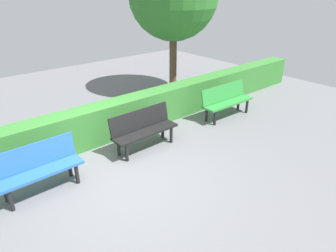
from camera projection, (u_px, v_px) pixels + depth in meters
The scene contains 5 objects.
ground_plane at pixel (122, 177), 5.64m from camera, with size 17.21×17.21×0.00m, color slate.
bench_green at pixel (226, 99), 8.03m from camera, with size 1.61×0.51×0.86m.
bench_black at pixel (143, 128), 6.46m from camera, with size 1.52×0.48×0.86m.
bench_blue at pixel (38, 167), 5.09m from camera, with size 1.43×0.47×0.86m.
hedge_row at pixel (126, 116), 7.18m from camera, with size 13.21×0.51×0.86m, color #387F33.
Camera 1 is at (2.34, 4.13, 3.31)m, focal length 31.93 mm.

